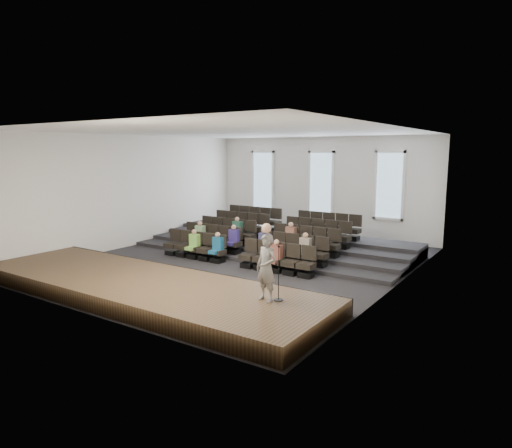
{
  "coord_description": "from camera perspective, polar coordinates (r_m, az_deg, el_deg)",
  "views": [
    {
      "loc": [
        10.09,
        -14.14,
        4.25
      ],
      "look_at": [
        0.34,
        0.5,
        1.46
      ],
      "focal_mm": 32.0,
      "sensor_mm": 36.0,
      "label": 1
    }
  ],
  "objects": [
    {
      "name": "ground",
      "position": [
        17.88,
        -1.8,
        -4.74
      ],
      "size": [
        14.0,
        14.0,
        0.0
      ],
      "primitive_type": "plane",
      "color": "black",
      "rests_on": "ground"
    },
    {
      "name": "risers",
      "position": [
        20.44,
        3.36,
        -2.45
      ],
      "size": [
        11.8,
        4.8,
        0.6
      ],
      "color": "black",
      "rests_on": "ground"
    },
    {
      "name": "audience",
      "position": [
        18.02,
        -1.4,
        -1.99
      ],
      "size": [
        5.45,
        2.64,
        1.1
      ],
      "color": "#88D153",
      "rests_on": "seating_rows"
    },
    {
      "name": "mic_stand",
      "position": [
        11.69,
        2.83,
        -7.51
      ],
      "size": [
        0.24,
        0.24,
        1.43
      ],
      "color": "black",
      "rests_on": "stage"
    },
    {
      "name": "seating_rows",
      "position": [
        18.98,
        0.89,
        -1.83
      ],
      "size": [
        6.8,
        4.7,
        1.67
      ],
      "color": "black",
      "rests_on": "ground"
    },
    {
      "name": "ceiling",
      "position": [
        17.39,
        -1.89,
        11.51
      ],
      "size": [
        12.0,
        14.0,
        0.02
      ],
      "primitive_type": "cube",
      "color": "white",
      "rests_on": "ground"
    },
    {
      "name": "stage",
      "position": [
        14.12,
        -14.01,
        -7.71
      ],
      "size": [
        11.8,
        3.6,
        0.5
      ],
      "primitive_type": "cube",
      "color": "#45331D",
      "rests_on": "ground"
    },
    {
      "name": "wall_right",
      "position": [
        14.82,
        17.49,
        1.81
      ],
      "size": [
        0.04,
        14.0,
        5.0
      ],
      "primitive_type": "cube",
      "color": "silver",
      "rests_on": "ground"
    },
    {
      "name": "wall_front",
      "position": [
        12.47,
        -20.91,
        0.35
      ],
      "size": [
        12.0,
        0.04,
        5.0
      ],
      "primitive_type": "cube",
      "color": "silver",
      "rests_on": "ground"
    },
    {
      "name": "wall_left",
      "position": [
        21.51,
        -15.05,
        4.03
      ],
      "size": [
        0.04,
        14.0,
        5.0
      ],
      "primitive_type": "cube",
      "color": "silver",
      "rests_on": "ground"
    },
    {
      "name": "windows",
      "position": [
        23.43,
        8.11,
        5.13
      ],
      "size": [
        8.44,
        0.1,
        3.24
      ],
      "color": "white",
      "rests_on": "wall_back"
    },
    {
      "name": "speaker",
      "position": [
        11.53,
        1.31,
        -5.49
      ],
      "size": [
        0.7,
        0.54,
        1.72
      ],
      "primitive_type": "imported",
      "rotation": [
        0.0,
        0.0,
        -0.21
      ],
      "color": "#64625F",
      "rests_on": "stage"
    },
    {
      "name": "wall_back",
      "position": [
        23.51,
        8.17,
        4.65
      ],
      "size": [
        12.0,
        0.04,
        5.0
      ],
      "primitive_type": "cube",
      "color": "silver",
      "rests_on": "ground"
    },
    {
      "name": "stage_lip",
      "position": [
        15.32,
        -9.09,
        -6.24
      ],
      "size": [
        11.8,
        0.06,
        0.52
      ],
      "primitive_type": "cube",
      "color": "black",
      "rests_on": "ground"
    }
  ]
}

